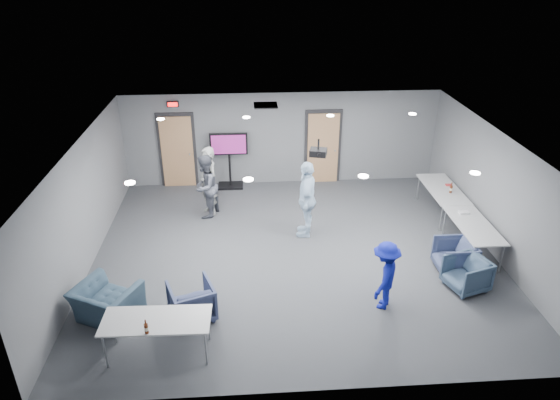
{
  "coord_description": "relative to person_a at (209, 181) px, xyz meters",
  "views": [
    {
      "loc": [
        -1.0,
        -9.63,
        6.17
      ],
      "look_at": [
        -0.3,
        0.35,
        1.2
      ],
      "focal_mm": 32.0,
      "sensor_mm": 36.0,
      "label": 1
    }
  ],
  "objects": [
    {
      "name": "downlights",
      "position": [
        2.02,
        -2.12,
        1.77
      ],
      "size": [
        6.18,
        3.78,
        0.02
      ],
      "color": "white",
      "rests_on": "ceiling"
    },
    {
      "name": "wrapper",
      "position": [
        6.0,
        -1.82,
        -0.16
      ],
      "size": [
        0.22,
        0.15,
        0.05
      ],
      "primitive_type": "cube",
      "rotation": [
        0.0,
        0.0,
        0.0
      ],
      "color": "silver",
      "rests_on": "table_right_b"
    },
    {
      "name": "wall_left",
      "position": [
        -2.48,
        -2.12,
        0.44
      ],
      "size": [
        0.02,
        8.0,
        2.7
      ],
      "primitive_type": "cube",
      "color": "slate",
      "rests_on": "floor"
    },
    {
      "name": "chair_right_b",
      "position": [
        5.37,
        -3.03,
        -0.56
      ],
      "size": [
        0.78,
        0.76,
        0.71
      ],
      "primitive_type": "imported",
      "rotation": [
        0.0,
        0.0,
        -1.57
      ],
      "color": "#394363",
      "rests_on": "floor"
    },
    {
      "name": "door_right",
      "position": [
        3.22,
        1.83,
        0.15
      ],
      "size": [
        1.06,
        0.17,
        2.24
      ],
      "color": "black",
      "rests_on": "wall_back"
    },
    {
      "name": "bottle_front",
      "position": [
        -0.67,
        -5.44,
        -0.09
      ],
      "size": [
        0.07,
        0.07,
        0.26
      ],
      "color": "#4E200D",
      "rests_on": "table_front_left"
    },
    {
      "name": "wall_front",
      "position": [
        2.02,
        -6.12,
        0.44
      ],
      "size": [
        9.0,
        0.02,
        2.7
      ],
      "primitive_type": "cube",
      "color": "slate",
      "rests_on": "floor"
    },
    {
      "name": "tv_stand",
      "position": [
        0.5,
        1.62,
        0.02
      ],
      "size": [
        1.07,
        0.51,
        1.64
      ],
      "color": "black",
      "rests_on": "floor"
    },
    {
      "name": "person_a",
      "position": [
        0.0,
        0.0,
        0.0
      ],
      "size": [
        0.72,
        0.8,
        1.83
      ],
      "primitive_type": "imported",
      "rotation": [
        0.0,
        0.0,
        -1.02
      ],
      "color": "gray",
      "rests_on": "floor"
    },
    {
      "name": "door_left",
      "position": [
        -0.98,
        1.83,
        0.15
      ],
      "size": [
        1.06,
        0.17,
        2.24
      ],
      "color": "black",
      "rests_on": "wall_back"
    },
    {
      "name": "floor",
      "position": [
        2.02,
        -2.12,
        -0.91
      ],
      "size": [
        9.0,
        9.0,
        0.0
      ],
      "primitive_type": "plane",
      "color": "#33363A",
      "rests_on": "ground"
    },
    {
      "name": "table_front_left",
      "position": [
        -0.58,
        -5.12,
        -0.23
      ],
      "size": [
        1.81,
        0.79,
        0.73
      ],
      "rotation": [
        0.0,
        0.0,
        -0.02
      ],
      "color": "#A8AAAD",
      "rests_on": "floor"
    },
    {
      "name": "wall_back",
      "position": [
        2.02,
        1.88,
        0.44
      ],
      "size": [
        9.0,
        0.02,
        2.7
      ],
      "primitive_type": "cube",
      "color": "slate",
      "rests_on": "floor"
    },
    {
      "name": "bottle_right",
      "position": [
        6.11,
        -0.72,
        -0.08
      ],
      "size": [
        0.07,
        0.07,
        0.28
      ],
      "color": "#4E200D",
      "rests_on": "table_right_a"
    },
    {
      "name": "wall_right",
      "position": [
        6.52,
        -2.12,
        0.44
      ],
      "size": [
        0.02,
        8.0,
        2.7
      ],
      "primitive_type": "cube",
      "color": "slate",
      "rests_on": "floor"
    },
    {
      "name": "table_right_b",
      "position": [
        6.02,
        -2.35,
        -0.23
      ],
      "size": [
        0.77,
        1.85,
        0.73
      ],
      "rotation": [
        0.0,
        0.0,
        1.57
      ],
      "color": "#A8AAAD",
      "rests_on": "floor"
    },
    {
      "name": "person_d",
      "position": [
        3.54,
        -4.11,
        -0.21
      ],
      "size": [
        0.91,
        1.05,
        1.41
      ],
      "primitive_type": "imported",
      "rotation": [
        0.0,
        0.0,
        -2.1
      ],
      "color": "navy",
      "rests_on": "floor"
    },
    {
      "name": "projector",
      "position": [
        2.51,
        -1.98,
        1.49
      ],
      "size": [
        0.42,
        0.38,
        0.36
      ],
      "rotation": [
        0.0,
        0.0,
        -0.27
      ],
      "color": "black",
      "rests_on": "ceiling"
    },
    {
      "name": "hvac_diffuser",
      "position": [
        1.52,
        0.68,
        1.77
      ],
      "size": [
        0.6,
        0.6,
        0.03
      ],
      "primitive_type": "cube",
      "color": "black",
      "rests_on": "ceiling"
    },
    {
      "name": "person_c",
      "position": [
        2.39,
        -1.25,
        0.03
      ],
      "size": [
        0.67,
        1.18,
        1.89
      ],
      "primitive_type": "imported",
      "rotation": [
        0.0,
        0.0,
        -1.76
      ],
      "color": "#C1DEF8",
      "rests_on": "floor"
    },
    {
      "name": "chair_front_a",
      "position": [
        -0.11,
        -4.19,
        -0.55
      ],
      "size": [
        1.0,
        1.02,
        0.73
      ],
      "primitive_type": "imported",
      "rotation": [
        0.0,
        0.0,
        3.49
      ],
      "color": "#3B4467",
      "rests_on": "floor"
    },
    {
      "name": "table_right_a",
      "position": [
        6.02,
        -0.45,
        -0.22
      ],
      "size": [
        0.8,
        1.93,
        0.73
      ],
      "rotation": [
        0.0,
        0.0,
        1.57
      ],
      "color": "#A8AAAD",
      "rests_on": "floor"
    },
    {
      "name": "exit_sign",
      "position": [
        -0.98,
        1.81,
        1.54
      ],
      "size": [
        0.32,
        0.08,
        0.16
      ],
      "color": "black",
      "rests_on": "wall_back"
    },
    {
      "name": "ceiling",
      "position": [
        2.02,
        -2.12,
        1.79
      ],
      "size": [
        9.0,
        9.0,
        0.0
      ],
      "primitive_type": "plane",
      "rotation": [
        3.14,
        0.0,
        0.0
      ],
      "color": "white",
      "rests_on": "wall_back"
    },
    {
      "name": "chair_right_c",
      "position": [
        5.37,
        -3.67,
        -0.57
      ],
      "size": [
        0.95,
        0.93,
        0.69
      ],
      "primitive_type": "imported",
      "rotation": [
        0.0,
        0.0,
        -1.26
      ],
      "color": "#3A4D64",
      "rests_on": "floor"
    },
    {
      "name": "snack_box",
      "position": [
        6.22,
        -0.29,
        -0.17
      ],
      "size": [
        0.16,
        0.11,
        0.03
      ],
      "primitive_type": "cube",
      "rotation": [
        0.0,
        0.0,
        -0.04
      ],
      "color": "red",
      "rests_on": "table_right_a"
    },
    {
      "name": "chair_front_b",
      "position": [
        -1.66,
        -4.12,
        -0.56
      ],
      "size": [
        1.4,
        1.34,
        0.71
      ],
      "primitive_type": "imported",
      "rotation": [
        0.0,
        0.0,
        2.68
      ],
      "color": "#34485A",
      "rests_on": "floor"
    },
    {
      "name": "person_b",
      "position": [
        -0.08,
        -0.13,
        -0.07
      ],
      "size": [
        0.9,
        1.0,
        1.68
      ],
      "primitive_type": "imported",
      "rotation": [
        0.0,
        0.0,
        -1.96
      ],
      "color": "#505460",
      "rests_on": "floor"
    }
  ]
}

